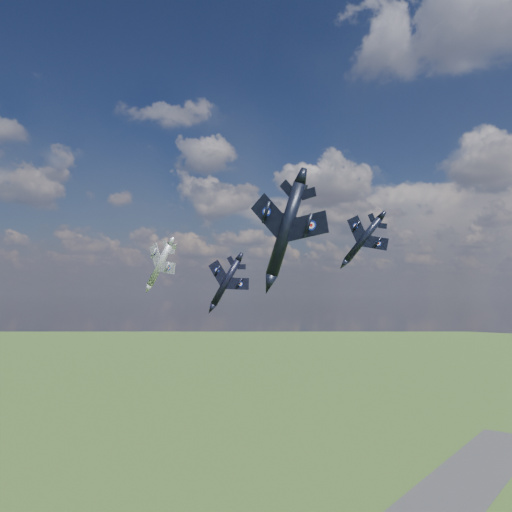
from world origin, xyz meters
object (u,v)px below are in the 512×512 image
Objects in this scene: jet_left_silver at (160,265)px; jet_lead_navy at (226,282)px; jet_right_navy at (286,229)px; jet_high_navy at (363,240)px.

jet_lead_navy is at bearing -1.62° from jet_left_silver.
jet_right_navy is 44.41m from jet_high_navy.
jet_lead_navy is 0.80× the size of jet_right_navy.
jet_high_navy is (14.69, 24.73, 8.78)m from jet_lead_navy.
jet_high_navy reaches higher than jet_right_navy.
jet_lead_navy is 0.86× the size of jet_high_navy.
jet_high_navy reaches higher than jet_left_silver.
jet_left_silver is (-33.54, -23.89, -4.96)m from jet_high_navy.
jet_lead_navy is 19.25m from jet_left_silver.
jet_lead_navy is 31.98m from jet_right_navy.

